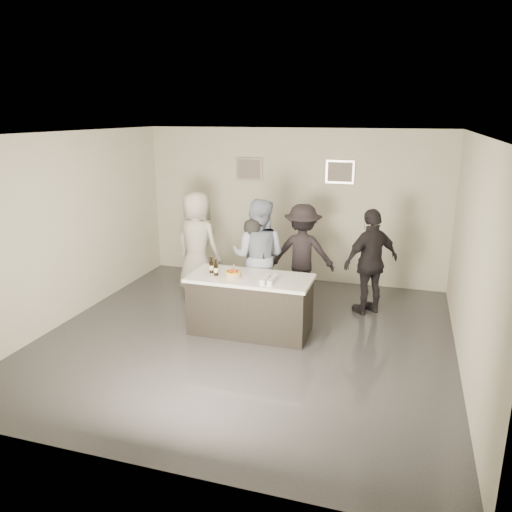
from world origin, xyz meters
name	(u,v)px	position (x,y,z in m)	size (l,w,h in m)	color
floor	(246,338)	(0.00, 0.00, 0.00)	(6.00, 6.00, 0.00)	#3D3D42
ceiling	(245,134)	(0.00, 0.00, 3.00)	(6.00, 6.00, 0.00)	white
wall_back	(293,206)	(0.00, 3.00, 1.50)	(6.00, 0.04, 3.00)	beige
wall_front	(138,323)	(0.00, -3.00, 1.50)	(6.00, 0.04, 3.00)	beige
wall_left	(67,228)	(-3.00, 0.00, 1.50)	(0.04, 6.00, 3.00)	beige
wall_right	(472,259)	(3.00, 0.00, 1.50)	(0.04, 6.00, 3.00)	beige
picture_left	(249,169)	(-0.90, 2.97, 2.20)	(0.54, 0.04, 0.44)	#B2B2B7
picture_right	(340,172)	(0.90, 2.97, 2.20)	(0.54, 0.04, 0.44)	#B2B2B7
bar_counter	(250,304)	(-0.01, 0.23, 0.45)	(1.86, 0.86, 0.90)	white
cake	(233,275)	(-0.25, 0.14, 0.94)	(0.25, 0.25, 0.07)	yellow
beer_bottle_a	(211,265)	(-0.64, 0.24, 1.03)	(0.07, 0.07, 0.26)	black
beer_bottle_b	(216,267)	(-0.52, 0.14, 1.03)	(0.07, 0.07, 0.26)	black
tumbler_cluster	(269,279)	(0.32, 0.09, 0.94)	(0.19, 0.40, 0.08)	#CD6B13
candles	(226,282)	(-0.27, -0.11, 0.90)	(0.24, 0.08, 0.01)	pink
person_main_black	(254,267)	(-0.18, 0.95, 0.82)	(0.60, 0.39, 1.65)	black
person_main_blue	(258,256)	(-0.14, 1.09, 0.97)	(0.94, 0.73, 1.94)	#94A2C2
person_guest_left	(197,243)	(-1.50, 1.68, 0.95)	(0.93, 0.60, 1.90)	silver
person_guest_right	(371,262)	(1.67, 1.58, 0.89)	(1.05, 0.44, 1.78)	black
person_guest_back	(302,253)	(0.45, 1.83, 0.88)	(1.13, 0.65, 1.75)	black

